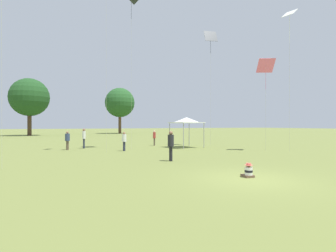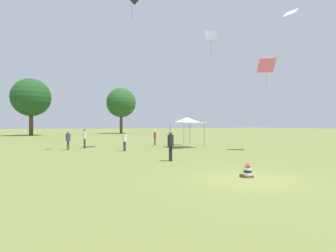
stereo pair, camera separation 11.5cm
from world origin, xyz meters
name	(u,v)px [view 1 (the left image)]	position (x,y,z in m)	size (l,w,h in m)	color
ground_plane	(251,179)	(0.00, 0.00, 0.00)	(300.00, 300.00, 0.00)	olive
seated_toddler	(248,171)	(0.20, 0.37, 0.25)	(0.49, 0.56, 0.61)	brown
person_standing_0	(171,143)	(-0.55, 6.16, 1.09)	(0.49, 0.49, 1.83)	black
person_standing_1	(124,140)	(-1.34, 13.35, 0.95)	(0.51, 0.51, 1.61)	#282D42
person_standing_2	(67,139)	(-5.55, 16.49, 0.96)	(0.41, 0.41, 1.63)	brown
person_standing_3	(154,136)	(3.19, 17.56, 0.97)	(0.39, 0.39, 1.60)	brown
person_standing_4	(84,136)	(-4.04, 17.31, 1.14)	(0.42, 0.42, 1.86)	#282D42
canopy_tent	(186,120)	(5.08, 14.02, 2.63)	(2.89, 2.89, 2.93)	white
kite_3	(211,38)	(8.44, 14.80, 11.32)	(1.47, 0.94, 12.16)	#1E2328
kite_4	(131,0)	(-0.17, 15.02, 13.68)	(1.17, 1.42, 14.42)	#1E2328
kite_5	(290,18)	(10.79, 6.99, 10.99)	(1.00, 1.15, 11.71)	white
kite_8	(266,67)	(9.59, 8.38, 7.15)	(1.67, 1.50, 7.76)	pink
distant_tree_0	(120,103)	(10.45, 57.34, 7.86)	(7.48, 7.48, 11.63)	brown
distant_tree_1	(29,97)	(-9.76, 52.25, 7.80)	(7.70, 7.70, 11.68)	#473323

